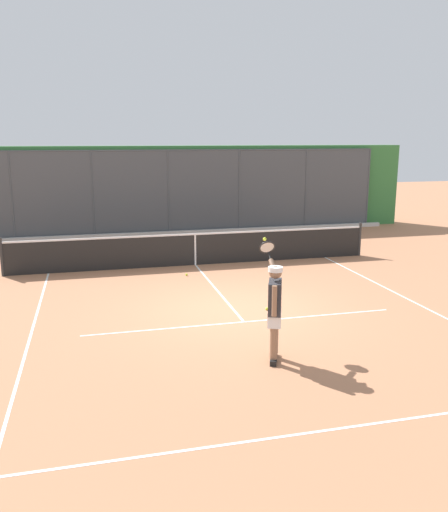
% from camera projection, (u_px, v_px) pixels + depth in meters
% --- Properties ---
extents(ground_plane, '(60.00, 60.00, 0.00)m').
position_uv_depth(ground_plane, '(233.00, 309.00, 11.74)').
color(ground_plane, '#B27551').
extents(court_line_markings, '(8.44, 9.48, 0.01)m').
position_uv_depth(court_line_markings, '(249.00, 327.00, 10.62)').
color(court_line_markings, white).
rests_on(court_line_markings, ground).
extents(fence_backdrop, '(20.11, 1.37, 3.41)m').
position_uv_depth(fence_backdrop, '(166.00, 190.00, 21.15)').
color(fence_backdrop, '#474C51').
rests_on(fence_backdrop, ground).
extents(tennis_net, '(10.85, 0.09, 1.07)m').
position_uv_depth(tennis_net, '(195.00, 249.00, 15.76)').
color(tennis_net, '#2D2D2D').
rests_on(tennis_net, ground).
extents(tennis_player, '(0.48, 1.38, 1.95)m').
position_uv_depth(tennis_player, '(274.00, 306.00, 8.86)').
color(tennis_player, black).
rests_on(tennis_player, ground).
extents(tennis_ball_near_baseline, '(0.07, 0.07, 0.07)m').
position_uv_depth(tennis_ball_near_baseline, '(267.00, 309.00, 11.68)').
color(tennis_ball_near_baseline, '#C1D138').
rests_on(tennis_ball_near_baseline, ground).
extents(tennis_ball_near_net, '(0.07, 0.07, 0.07)m').
position_uv_depth(tennis_ball_near_net, '(187.00, 275.00, 14.61)').
color(tennis_ball_near_net, '#C1D138').
rests_on(tennis_ball_near_net, ground).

